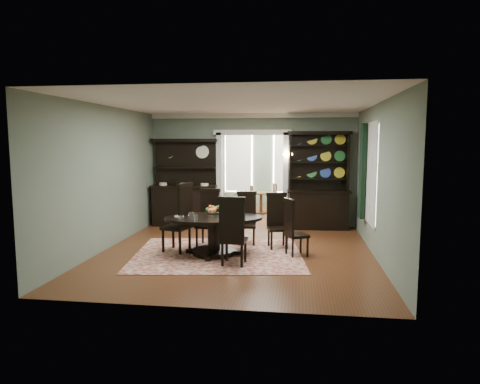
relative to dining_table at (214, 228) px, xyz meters
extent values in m
cube|color=brown|center=(0.42, 0.23, -0.54)|extent=(5.50, 6.00, 0.01)
cube|color=white|center=(0.42, 0.23, 2.47)|extent=(5.50, 6.00, 0.01)
cube|color=slate|center=(-2.33, 0.23, 0.97)|extent=(0.01, 6.00, 3.00)
cube|color=slate|center=(3.17, 0.23, 0.97)|extent=(0.01, 6.00, 3.00)
cube|color=slate|center=(0.42, -2.77, 0.97)|extent=(5.50, 0.01, 3.00)
cube|color=slate|center=(-1.40, 3.23, 0.97)|extent=(1.85, 0.01, 3.00)
cube|color=slate|center=(2.25, 3.23, 0.97)|extent=(1.85, 0.01, 3.00)
cube|color=slate|center=(0.42, 3.23, 2.22)|extent=(1.80, 0.01, 0.50)
cube|color=silver|center=(0.42, 3.18, 2.41)|extent=(5.50, 0.10, 0.12)
cube|color=brown|center=(0.42, 4.98, -0.54)|extent=(3.50, 3.50, 0.01)
cube|color=white|center=(0.42, 4.98, 2.47)|extent=(3.50, 3.50, 0.01)
cube|color=slate|center=(-1.33, 4.98, 0.97)|extent=(0.01, 3.50, 3.00)
cube|color=slate|center=(2.17, 4.98, 0.97)|extent=(0.01, 3.50, 3.00)
cube|color=slate|center=(0.42, 6.73, 0.97)|extent=(3.50, 0.01, 3.00)
cube|color=silver|center=(-0.43, 6.68, 1.02)|extent=(1.05, 0.06, 2.20)
cube|color=silver|center=(1.27, 6.68, 1.02)|extent=(1.05, 0.06, 2.20)
cube|color=silver|center=(-0.48, 3.23, 0.72)|extent=(0.14, 0.25, 2.50)
cube|color=silver|center=(1.32, 3.23, 0.72)|extent=(0.14, 0.25, 2.50)
cube|color=silver|center=(0.42, 3.23, 1.97)|extent=(2.08, 0.25, 0.14)
cube|color=white|center=(3.16, 0.83, 1.07)|extent=(0.02, 1.10, 2.00)
cube|color=silver|center=(3.15, 0.83, 1.07)|extent=(0.01, 1.22, 2.12)
cube|color=black|center=(3.07, 1.51, 1.07)|extent=(0.10, 0.35, 2.10)
cube|color=#B28C2F|center=(1.37, 3.15, 1.32)|extent=(0.08, 0.05, 0.18)
sphere|color=#FFD88C|center=(1.27, 3.00, 1.40)|extent=(0.07, 0.07, 0.07)
sphere|color=#FFD88C|center=(1.47, 3.00, 1.40)|extent=(0.07, 0.07, 0.07)
cube|color=maroon|center=(0.08, 0.02, -0.53)|extent=(3.63, 3.15, 0.01)
ellipsoid|color=black|center=(0.00, 0.00, 0.21)|extent=(2.16, 1.61, 0.05)
cylinder|color=black|center=(0.00, 0.00, 0.17)|extent=(2.14, 2.14, 0.03)
cylinder|color=black|center=(0.00, 0.00, -0.15)|extent=(0.25, 0.25, 0.68)
cylinder|color=black|center=(0.00, 0.00, -0.48)|extent=(0.86, 0.86, 0.10)
cylinder|color=silver|center=(0.00, 0.04, 0.26)|extent=(0.29, 0.29, 0.05)
cube|color=black|center=(-0.29, 0.69, -0.10)|extent=(0.50, 0.49, 0.06)
cube|color=black|center=(-0.25, 0.88, 0.28)|extent=(0.44, 0.12, 0.74)
cube|color=black|center=(-0.25, 0.88, 0.66)|extent=(0.48, 0.15, 0.08)
cylinder|color=black|center=(-0.48, 0.55, -0.32)|extent=(0.05, 0.05, 0.44)
cylinder|color=black|center=(-0.15, 0.49, -0.32)|extent=(0.05, 0.05, 0.44)
cylinder|color=black|center=(-0.43, 0.89, -0.32)|extent=(0.05, 0.05, 0.44)
cylinder|color=black|center=(-0.09, 0.83, -0.32)|extent=(0.05, 0.05, 0.44)
cube|color=black|center=(0.55, 0.95, -0.12)|extent=(0.45, 0.43, 0.05)
cube|color=black|center=(0.53, 1.13, 0.23)|extent=(0.41, 0.08, 0.70)
cube|color=black|center=(0.53, 1.13, 0.59)|extent=(0.45, 0.10, 0.07)
cylinder|color=black|center=(0.40, 0.78, -0.33)|extent=(0.04, 0.04, 0.41)
cylinder|color=black|center=(0.72, 0.81, -0.33)|extent=(0.04, 0.04, 0.41)
cylinder|color=black|center=(0.37, 1.09, -0.33)|extent=(0.04, 0.04, 0.41)
cylinder|color=black|center=(0.69, 1.13, -0.33)|extent=(0.04, 0.04, 0.41)
cube|color=black|center=(1.25, 0.69, -0.12)|extent=(0.50, 0.49, 0.05)
cube|color=black|center=(1.20, 0.86, 0.24)|extent=(0.41, 0.15, 0.70)
cube|color=black|center=(1.20, 0.86, 0.60)|extent=(0.45, 0.17, 0.07)
cylinder|color=black|center=(1.13, 0.49, -0.33)|extent=(0.05, 0.05, 0.42)
cylinder|color=black|center=(1.44, 0.57, -0.33)|extent=(0.05, 0.05, 0.42)
cylinder|color=black|center=(1.05, 0.80, -0.33)|extent=(0.05, 0.05, 0.42)
cylinder|color=black|center=(1.36, 0.88, -0.33)|extent=(0.05, 0.05, 0.42)
cube|color=black|center=(-0.81, 0.14, -0.03)|extent=(0.60, 0.61, 0.07)
cube|color=black|center=(-0.60, 0.08, 0.41)|extent=(0.18, 0.50, 0.85)
cube|color=black|center=(-0.60, 0.08, 0.85)|extent=(0.22, 0.55, 0.09)
cylinder|color=black|center=(-0.95, 0.38, -0.28)|extent=(0.05, 0.05, 0.50)
cylinder|color=black|center=(-1.05, 0.00, -0.28)|extent=(0.05, 0.05, 0.50)
cylinder|color=black|center=(-0.57, 0.28, -0.28)|extent=(0.05, 0.05, 0.50)
cylinder|color=black|center=(-0.67, -0.10, -0.28)|extent=(0.05, 0.05, 0.50)
cube|color=black|center=(1.65, 0.15, -0.13)|extent=(0.52, 0.53, 0.05)
cube|color=black|center=(1.49, 0.08, 0.22)|extent=(0.21, 0.39, 0.69)
cube|color=black|center=(1.49, 0.08, 0.58)|extent=(0.24, 0.43, 0.07)
cylinder|color=black|center=(1.86, 0.08, -0.33)|extent=(0.04, 0.04, 0.41)
cylinder|color=black|center=(1.73, 0.36, -0.33)|extent=(0.04, 0.04, 0.41)
cylinder|color=black|center=(1.57, -0.06, -0.33)|extent=(0.04, 0.04, 0.41)
cylinder|color=black|center=(1.44, 0.23, -0.33)|extent=(0.04, 0.04, 0.41)
cube|color=black|center=(0.51, -0.65, -0.08)|extent=(0.48, 0.46, 0.06)
cube|color=black|center=(0.50, -0.85, 0.32)|extent=(0.46, 0.07, 0.77)
cube|color=black|center=(0.50, -0.85, 0.71)|extent=(0.50, 0.10, 0.08)
cylinder|color=black|center=(0.70, -0.48, -0.31)|extent=(0.05, 0.05, 0.46)
cylinder|color=black|center=(0.34, -0.46, -0.31)|extent=(0.05, 0.05, 0.46)
cylinder|color=black|center=(0.68, -0.84, -0.31)|extent=(0.05, 0.05, 0.46)
cylinder|color=black|center=(0.32, -0.82, -0.31)|extent=(0.05, 0.05, 0.46)
cube|color=black|center=(-1.39, 2.92, -0.01)|extent=(1.71, 0.72, 1.04)
cube|color=black|center=(-1.39, 2.92, 0.53)|extent=(1.82, 0.78, 0.05)
cube|color=black|center=(-1.39, 3.15, 1.15)|extent=(1.67, 0.23, 1.23)
cube|color=black|center=(-1.39, 3.04, 1.03)|extent=(1.63, 0.43, 0.04)
cube|color=black|center=(-1.39, 3.02, 1.76)|extent=(1.80, 0.52, 0.08)
cube|color=black|center=(2.18, 2.91, -0.05)|extent=(1.54, 0.64, 0.97)
cube|color=black|center=(2.18, 2.91, 0.45)|extent=(1.65, 0.70, 0.04)
cube|color=black|center=(2.18, 3.12, 1.19)|extent=(1.51, 0.17, 1.46)
cube|color=black|center=(1.45, 3.02, 1.19)|extent=(0.07, 0.28, 1.51)
cube|color=black|center=(2.91, 3.02, 1.19)|extent=(0.07, 0.28, 1.51)
cube|color=black|center=(2.18, 2.99, 1.94)|extent=(1.64, 0.45, 0.09)
cube|color=black|center=(2.18, 3.02, 0.76)|extent=(1.52, 0.38, 0.03)
cube|color=black|center=(2.18, 3.02, 1.19)|extent=(1.52, 0.38, 0.03)
cube|color=black|center=(2.18, 3.02, 1.62)|extent=(1.52, 0.38, 0.03)
cylinder|color=brown|center=(0.51, 5.06, 0.12)|extent=(0.73, 0.73, 0.04)
cylinder|color=brown|center=(0.51, 5.06, -0.20)|extent=(0.09, 0.09, 0.64)
cylinder|color=brown|center=(0.51, 5.06, -0.51)|extent=(0.40, 0.40, 0.05)
cylinder|color=brown|center=(0.03, 5.21, -0.13)|extent=(0.36, 0.36, 0.04)
cube|color=brown|center=(0.19, 5.27, 0.10)|extent=(0.14, 0.31, 0.45)
cylinder|color=brown|center=(-0.13, 5.28, -0.33)|extent=(0.03, 0.03, 0.41)
cylinder|color=brown|center=(-0.04, 5.05, -0.33)|extent=(0.03, 0.03, 0.41)
cylinder|color=brown|center=(0.11, 5.37, -0.33)|extent=(0.03, 0.03, 0.41)
cylinder|color=brown|center=(0.20, 5.13, -0.33)|extent=(0.03, 0.03, 0.41)
cylinder|color=brown|center=(1.12, 4.97, -0.08)|extent=(0.41, 0.41, 0.04)
cube|color=brown|center=(0.94, 4.91, 0.18)|extent=(0.15, 0.35, 0.51)
cylinder|color=brown|center=(1.30, 4.89, -0.31)|extent=(0.04, 0.04, 0.46)
cylinder|color=brown|center=(1.20, 5.16, -0.31)|extent=(0.04, 0.04, 0.46)
cylinder|color=brown|center=(1.03, 4.79, -0.31)|extent=(0.04, 0.04, 0.46)
cylinder|color=brown|center=(0.93, 5.06, -0.31)|extent=(0.04, 0.04, 0.46)
camera|label=1|loc=(1.66, -8.24, 1.72)|focal=32.00mm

